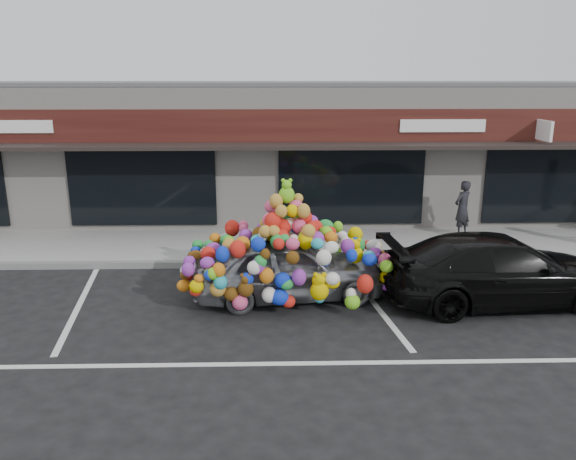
{
  "coord_description": "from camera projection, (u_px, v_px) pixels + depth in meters",
  "views": [
    {
      "loc": [
        0.78,
        -10.46,
        4.49
      ],
      "look_at": [
        1.08,
        1.4,
        1.23
      ],
      "focal_mm": 35.0,
      "sensor_mm": 36.0,
      "label": 1
    }
  ],
  "objects": [
    {
      "name": "lane_line",
      "position": [
        351.0,
        363.0,
        9.09
      ],
      "size": [
        14.0,
        0.12,
        0.01
      ],
      "primitive_type": "cube",
      "color": "silver",
      "rests_on": "ground"
    },
    {
      "name": "ground",
      "position": [
        236.0,
        308.0,
        11.26
      ],
      "size": [
        90.0,
        90.0,
        0.0
      ],
      "primitive_type": "plane",
      "color": "black",
      "rests_on": "ground"
    },
    {
      "name": "black_sedan",
      "position": [
        500.0,
        270.0,
        11.37
      ],
      "size": [
        2.36,
        4.97,
        1.4
      ],
      "primitive_type": "imported",
      "rotation": [
        0.0,
        0.0,
        1.66
      ],
      "color": "black",
      "rests_on": "ground"
    },
    {
      "name": "sidewalk",
      "position": [
        246.0,
        246.0,
        15.09
      ],
      "size": [
        26.0,
        3.0,
        0.15
      ],
      "primitive_type": "cube",
      "color": "gray",
      "rests_on": "ground"
    },
    {
      "name": "toy_car",
      "position": [
        288.0,
        260.0,
        11.56
      ],
      "size": [
        2.87,
        4.41,
        2.45
      ],
      "rotation": [
        0.0,
        0.0,
        1.71
      ],
      "color": "gray",
      "rests_on": "ground"
    },
    {
      "name": "parking_stripe_mid",
      "position": [
        373.0,
        302.0,
        11.51
      ],
      "size": [
        0.73,
        4.37,
        0.01
      ],
      "primitive_type": "cube",
      "rotation": [
        0.0,
        0.0,
        0.14
      ],
      "color": "silver",
      "rests_on": "ground"
    },
    {
      "name": "shop_building",
      "position": [
        251.0,
        148.0,
        18.82
      ],
      "size": [
        24.0,
        7.2,
        4.31
      ],
      "color": "silver",
      "rests_on": "ground"
    },
    {
      "name": "pedestrian_a",
      "position": [
        462.0,
        208.0,
        15.62
      ],
      "size": [
        0.68,
        0.64,
        1.56
      ],
      "primitive_type": "imported",
      "rotation": [
        0.0,
        0.0,
        3.76
      ],
      "color": "#232429",
      "rests_on": "sidewalk"
    },
    {
      "name": "kerb",
      "position": [
        243.0,
        264.0,
        13.65
      ],
      "size": [
        26.0,
        0.18,
        0.16
      ],
      "primitive_type": "cube",
      "color": "slate",
      "rests_on": "ground"
    },
    {
      "name": "parking_stripe_left",
      "position": [
        79.0,
        305.0,
        11.37
      ],
      "size": [
        0.73,
        4.37,
        0.01
      ],
      "primitive_type": "cube",
      "rotation": [
        0.0,
        0.0,
        0.14
      ],
      "color": "silver",
      "rests_on": "ground"
    }
  ]
}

